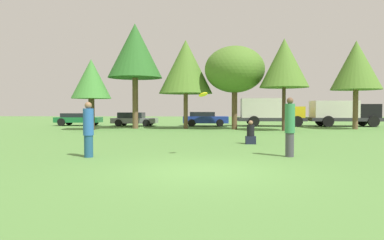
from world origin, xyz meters
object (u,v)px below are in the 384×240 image
at_px(person_thrower, 88,129).
at_px(tree_0, 91,79).
at_px(tree_1, 135,51).
at_px(tree_4, 284,63).
at_px(tree_3, 235,70).
at_px(delivery_truck_yellow, 269,111).
at_px(parked_car_blue, 205,119).
at_px(parked_car_grey, 134,119).
at_px(frisbee, 203,95).
at_px(tree_5, 356,66).
at_px(bystander_sitting, 251,134).
at_px(parked_car_green, 78,119).
at_px(tree_2, 186,67).
at_px(person_catcher, 290,127).
at_px(delivery_truck_black, 343,112).

relative_size(person_thrower, tree_0, 0.34).
xyz_separation_m(tree_0, tree_1, (2.79, 1.97, 2.33)).
bearing_deg(tree_4, tree_3, 157.33).
distance_m(tree_4, delivery_truck_yellow, 7.27).
bearing_deg(parked_car_blue, tree_4, -47.65).
bearing_deg(parked_car_grey, frisbee, -70.45).
xyz_separation_m(person_thrower, tree_5, (14.58, 16.23, 3.89)).
bearing_deg(tree_3, tree_1, 175.36).
bearing_deg(frisbee, person_thrower, -173.81).
bearing_deg(bystander_sitting, tree_0, 138.08).
relative_size(bystander_sitting, parked_car_green, 0.26).
height_order(frisbee, tree_2, tree_2).
bearing_deg(delivery_truck_yellow, person_thrower, -113.11).
height_order(person_catcher, tree_5, tree_5).
xyz_separation_m(tree_1, delivery_truck_yellow, (10.98, 4.39, -4.68)).
xyz_separation_m(tree_4, tree_5, (5.74, 2.19, 0.06)).
distance_m(bystander_sitting, tree_2, 12.99).
bearing_deg(delivery_truck_yellow, parked_car_grey, -177.29).
height_order(frisbee, tree_1, tree_1).
relative_size(frisbee, tree_5, 0.05).
xyz_separation_m(bystander_sitting, tree_0, (-10.57, 9.49, 3.25)).
bearing_deg(tree_1, tree_2, 2.27).
relative_size(tree_0, tree_5, 0.77).
bearing_deg(tree_2, person_thrower, -96.16).
bearing_deg(tree_3, person_catcher, -86.28).
relative_size(person_thrower, person_catcher, 0.92).
xyz_separation_m(bystander_sitting, delivery_truck_black, (9.60, 15.98, 0.85)).
distance_m(frisbee, parked_car_green, 23.42).
relative_size(tree_5, parked_car_blue, 1.68).
bearing_deg(parked_car_green, tree_5, -9.98).
xyz_separation_m(person_catcher, parked_car_blue, (-3.30, 19.78, -0.31)).
relative_size(tree_2, parked_car_green, 1.70).
relative_size(frisbee, delivery_truck_black, 0.05).
bearing_deg(tree_0, bystander_sitting, -41.92).
relative_size(tree_0, tree_3, 0.83).
height_order(parked_car_grey, parked_car_blue, parked_car_blue).
distance_m(bystander_sitting, parked_car_green, 21.16).
height_order(tree_5, delivery_truck_black, tree_5).
distance_m(parked_car_blue, delivery_truck_yellow, 5.68).
height_order(tree_0, tree_4, tree_4).
bearing_deg(tree_2, tree_4, -17.11).
bearing_deg(delivery_truck_yellow, frisbee, -104.22).
bearing_deg(parked_car_green, tree_2, -21.78).
xyz_separation_m(tree_2, delivery_truck_yellow, (7.04, 4.24, -3.46)).
bearing_deg(parked_car_blue, tree_0, -142.38).
distance_m(tree_3, parked_car_green, 15.32).
xyz_separation_m(tree_1, parked_car_green, (-6.34, 4.29, -5.38)).
relative_size(tree_0, tree_1, 0.63).
distance_m(person_thrower, bystander_sitting, 7.26).
bearing_deg(parked_car_blue, tree_3, -64.31).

